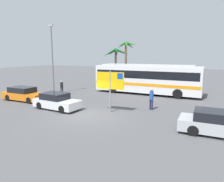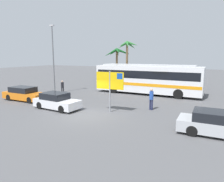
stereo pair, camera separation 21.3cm
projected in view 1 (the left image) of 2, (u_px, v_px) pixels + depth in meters
name	position (u px, v px, depth m)	size (l,w,h in m)	color
ground	(86.00, 115.00, 15.14)	(120.00, 120.00, 0.00)	#565659
bus_front_coach	(146.00, 78.00, 23.31)	(11.82, 2.57, 3.17)	white
bus_rear_coach	(146.00, 75.00, 26.95)	(11.82, 2.57, 3.17)	white
ferry_sign	(111.00, 82.00, 15.62)	(2.20, 0.28, 3.20)	gray
car_orange	(24.00, 94.00, 20.01)	(4.58, 1.74, 1.32)	orange
car_silver	(220.00, 124.00, 11.34)	(4.44, 1.85, 1.32)	#B7BABF
car_white	(57.00, 101.00, 16.84)	(4.03, 1.88, 1.32)	silver
pedestrian_crossing_lot	(151.00, 97.00, 16.55)	(0.32, 0.32, 1.75)	#1E2347
pedestrian_near_sign	(62.00, 86.00, 22.99)	(0.32, 0.32, 1.58)	#2D2D33
lamp_post_left_side	(52.00, 57.00, 23.19)	(0.56, 0.20, 7.67)	slate
palm_tree_seaside	(126.00, 49.00, 31.01)	(3.44, 3.34, 6.47)	brown
palm_tree_inland	(116.00, 54.00, 31.88)	(4.09, 4.15, 5.46)	brown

